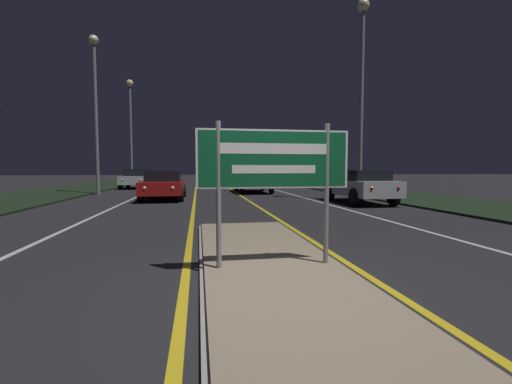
# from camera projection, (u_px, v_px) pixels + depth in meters

# --- Properties ---
(ground_plane) EXTENTS (160.00, 160.00, 0.00)m
(ground_plane) POSITION_uv_depth(u_px,v_px,m) (283.00, 285.00, 4.31)
(ground_plane) COLOR #232326
(median_island) EXTENTS (2.06, 7.78, 0.10)m
(median_island) POSITION_uv_depth(u_px,v_px,m) (274.00, 269.00, 4.83)
(median_island) COLOR #999993
(median_island) RESTS_ON ground_plane
(verge_left) EXTENTS (5.00, 100.00, 0.08)m
(verge_left) POSITION_uv_depth(u_px,v_px,m) (68.00, 190.00, 22.40)
(verge_left) COLOR black
(verge_left) RESTS_ON ground_plane
(verge_right) EXTENTS (5.00, 100.00, 0.08)m
(verge_right) POSITION_uv_depth(u_px,v_px,m) (341.00, 188.00, 25.56)
(verge_right) COLOR black
(verge_right) RESTS_ON ground_plane
(centre_line_yellow_left) EXTENTS (0.12, 70.00, 0.01)m
(centre_line_yellow_left) POSITION_uv_depth(u_px,v_px,m) (196.00, 186.00, 28.70)
(centre_line_yellow_left) COLOR gold
(centre_line_yellow_left) RESTS_ON ground_plane
(centre_line_yellow_right) EXTENTS (0.12, 70.00, 0.01)m
(centre_line_yellow_right) POSITION_uv_depth(u_px,v_px,m) (225.00, 186.00, 29.11)
(centre_line_yellow_right) COLOR gold
(centre_line_yellow_right) RESTS_ON ground_plane
(lane_line_white_left) EXTENTS (0.12, 70.00, 0.01)m
(lane_line_white_left) POSITION_uv_depth(u_px,v_px,m) (160.00, 186.00, 28.21)
(lane_line_white_left) COLOR silver
(lane_line_white_left) RESTS_ON ground_plane
(lane_line_white_right) EXTENTS (0.12, 70.00, 0.01)m
(lane_line_white_right) POSITION_uv_depth(u_px,v_px,m) (260.00, 186.00, 29.60)
(lane_line_white_right) COLOR silver
(lane_line_white_right) RESTS_ON ground_plane
(edge_line_white_left) EXTENTS (0.10, 70.00, 0.01)m
(edge_line_white_left) POSITION_uv_depth(u_px,v_px,m) (121.00, 187.00, 27.71)
(edge_line_white_left) COLOR silver
(edge_line_white_left) RESTS_ON ground_plane
(edge_line_white_right) EXTENTS (0.10, 70.00, 0.01)m
(edge_line_white_right) POSITION_uv_depth(u_px,v_px,m) (293.00, 185.00, 30.10)
(edge_line_white_right) COLOR silver
(edge_line_white_right) RESTS_ON ground_plane
(highway_sign) EXTENTS (2.14, 0.07, 2.00)m
(highway_sign) POSITION_uv_depth(u_px,v_px,m) (274.00, 165.00, 4.72)
(highway_sign) COLOR gray
(highway_sign) RESTS_ON median_island
(streetlight_left_near) EXTENTS (0.52, 0.52, 8.76)m
(streetlight_left_near) POSITION_uv_depth(u_px,v_px,m) (95.00, 93.00, 18.86)
(streetlight_left_near) COLOR gray
(streetlight_left_near) RESTS_ON ground_plane
(streetlight_left_far) EXTENTS (0.58, 0.58, 8.89)m
(streetlight_left_far) POSITION_uv_depth(u_px,v_px,m) (130.00, 114.00, 28.67)
(streetlight_left_far) COLOR gray
(streetlight_left_far) RESTS_ON ground_plane
(streetlight_right_near) EXTENTS (0.54, 0.54, 8.96)m
(streetlight_right_near) POSITION_uv_depth(u_px,v_px,m) (362.00, 70.00, 15.34)
(streetlight_right_near) COLOR gray
(streetlight_right_near) RESTS_ON ground_plane
(car_receding_0) EXTENTS (1.86, 4.17, 1.39)m
(car_receding_0) POSITION_uv_depth(u_px,v_px,m) (360.00, 185.00, 14.55)
(car_receding_0) COLOR #B7B7BC
(car_receding_0) RESTS_ON ground_plane
(car_receding_1) EXTENTS (1.95, 4.74, 1.53)m
(car_receding_1) POSITION_uv_depth(u_px,v_px,m) (253.00, 179.00, 21.17)
(car_receding_1) COLOR #4C514C
(car_receding_1) RESTS_ON ground_plane
(car_approaching_0) EXTENTS (1.95, 4.46, 1.36)m
(car_approaching_0) POSITION_uv_depth(u_px,v_px,m) (164.00, 184.00, 16.40)
(car_approaching_0) COLOR maroon
(car_approaching_0) RESTS_ON ground_plane
(car_approaching_1) EXTENTS (2.01, 4.30, 1.44)m
(car_approaching_1) POSITION_uv_depth(u_px,v_px,m) (137.00, 178.00, 25.51)
(car_approaching_1) COLOR #B7B7BC
(car_approaching_1) RESTS_ON ground_plane
(warning_sign) EXTENTS (0.60, 0.06, 2.47)m
(warning_sign) POSITION_uv_depth(u_px,v_px,m) (339.00, 167.00, 26.45)
(warning_sign) COLOR gray
(warning_sign) RESTS_ON verge_right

